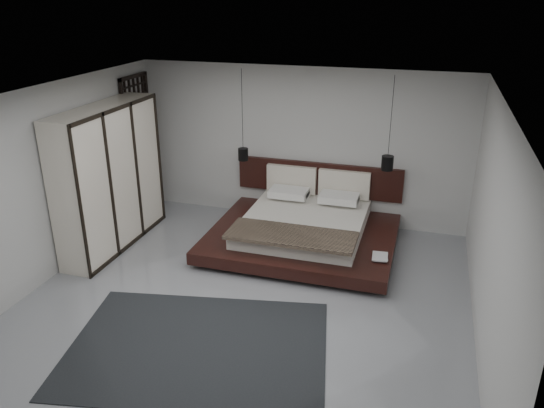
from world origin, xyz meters
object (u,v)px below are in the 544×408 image
(pendant_left, at_px, (243,154))
(wardrobe, at_px, (109,178))
(bed, at_px, (304,228))
(pendant_right, at_px, (387,163))
(rug, at_px, (198,347))
(lattice_screen, at_px, (140,146))

(pendant_left, xyz_separation_m, wardrobe, (-1.82, -1.37, -0.17))
(bed, distance_m, wardrobe, 3.29)
(bed, height_order, pendant_right, pendant_right)
(pendant_left, bearing_deg, rug, -79.35)
(pendant_right, xyz_separation_m, wardrobe, (-4.30, -1.37, -0.23))
(lattice_screen, distance_m, rug, 4.74)
(bed, xyz_separation_m, wardrobe, (-3.06, -0.87, 0.87))
(pendant_left, height_order, rug, pendant_left)
(lattice_screen, height_order, wardrobe, lattice_screen)
(pendant_right, height_order, wardrobe, pendant_right)
(pendant_right, distance_m, wardrobe, 4.51)
(lattice_screen, distance_m, wardrobe, 1.45)
(bed, relative_size, rug, 0.98)
(pendant_right, bearing_deg, rug, -116.66)
(wardrobe, bearing_deg, bed, 15.88)
(pendant_left, relative_size, wardrobe, 0.66)
(pendant_left, bearing_deg, lattice_screen, 178.52)
(bed, relative_size, pendant_right, 1.99)
(bed, relative_size, wardrobe, 1.26)
(lattice_screen, xyz_separation_m, pendant_right, (4.55, -0.05, 0.10))
(bed, distance_m, pendant_right, 1.73)
(lattice_screen, relative_size, pendant_left, 1.65)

